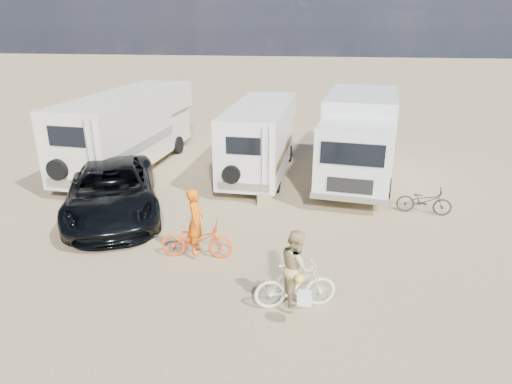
# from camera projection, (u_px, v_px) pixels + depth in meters

# --- Properties ---
(ground) EXTENTS (140.00, 140.00, 0.00)m
(ground) POSITION_uv_depth(u_px,v_px,m) (220.00, 255.00, 11.85)
(ground) COLOR tan
(ground) RESTS_ON ground
(rv_main) EXTENTS (2.38, 6.52, 2.80)m
(rv_main) POSITION_uv_depth(u_px,v_px,m) (260.00, 140.00, 17.61)
(rv_main) COLOR white
(rv_main) RESTS_ON ground
(rv_left) EXTENTS (3.03, 8.31, 3.09)m
(rv_left) POSITION_uv_depth(u_px,v_px,m) (129.00, 132.00, 18.31)
(rv_left) COLOR beige
(rv_left) RESTS_ON ground
(box_truck) EXTENTS (3.47, 7.35, 3.21)m
(box_truck) POSITION_uv_depth(u_px,v_px,m) (358.00, 140.00, 16.86)
(box_truck) COLOR silver
(box_truck) RESTS_ON ground
(dark_suv) EXTENTS (4.83, 6.46, 1.63)m
(dark_suv) POSITION_uv_depth(u_px,v_px,m) (112.00, 190.00, 14.07)
(dark_suv) COLOR black
(dark_suv) RESTS_ON ground
(bike_man) EXTENTS (1.93, 0.77, 0.99)m
(bike_man) POSITION_uv_depth(u_px,v_px,m) (197.00, 240.00, 11.58)
(bike_man) COLOR #E1480E
(bike_man) RESTS_ON ground
(bike_woman) EXTENTS (1.86, 0.94, 1.07)m
(bike_woman) POSITION_uv_depth(u_px,v_px,m) (295.00, 285.00, 9.52)
(bike_woman) COLOR beige
(bike_woman) RESTS_ON ground
(rider_man) EXTENTS (0.45, 0.65, 1.72)m
(rider_man) POSITION_uv_depth(u_px,v_px,m) (196.00, 227.00, 11.45)
(rider_man) COLOR #E95E09
(rider_man) RESTS_ON ground
(rider_woman) EXTENTS (0.81, 0.93, 1.65)m
(rider_woman) POSITION_uv_depth(u_px,v_px,m) (296.00, 274.00, 9.42)
(rider_woman) COLOR tan
(rider_woman) RESTS_ON ground
(bike_parked) EXTENTS (1.75, 0.82, 0.89)m
(bike_parked) POSITION_uv_depth(u_px,v_px,m) (424.00, 201.00, 14.24)
(bike_parked) COLOR black
(bike_parked) RESTS_ON ground
(cooler) EXTENTS (0.54, 0.40, 0.43)m
(cooler) POSITION_uv_depth(u_px,v_px,m) (150.00, 213.00, 13.91)
(cooler) COLOR #2B5283
(cooler) RESTS_ON ground
(crate) EXTENTS (0.59, 0.59, 0.40)m
(crate) POSITION_uv_depth(u_px,v_px,m) (264.00, 198.00, 15.15)
(crate) COLOR #8F7C4F
(crate) RESTS_ON ground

